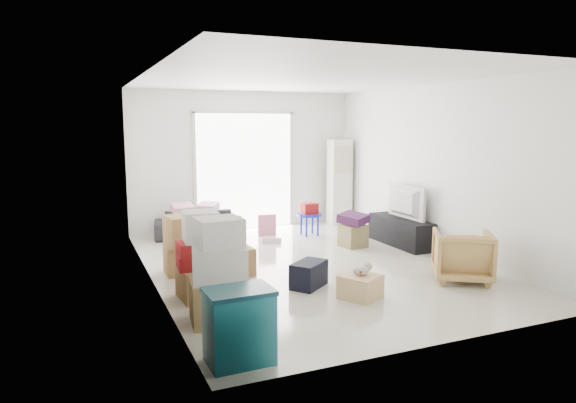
# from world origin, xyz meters

# --- Properties ---
(room_shell) EXTENTS (4.98, 6.48, 3.18)m
(room_shell) POSITION_xyz_m (0.00, 0.00, 1.35)
(room_shell) COLOR beige
(room_shell) RESTS_ON ground
(sliding_door) EXTENTS (2.10, 0.04, 2.33)m
(sliding_door) POSITION_xyz_m (0.00, 2.98, 1.24)
(sliding_door) COLOR white
(sliding_door) RESTS_ON room_shell
(ac_tower) EXTENTS (0.45, 0.30, 1.75)m
(ac_tower) POSITION_xyz_m (1.95, 2.65, 0.88)
(ac_tower) COLOR silver
(ac_tower) RESTS_ON room_shell
(tv_console) EXTENTS (0.42, 1.40, 0.47)m
(tv_console) POSITION_xyz_m (2.00, 0.54, 0.23)
(tv_console) COLOR black
(tv_console) RESTS_ON room_shell
(television) EXTENTS (0.58, 0.99, 0.13)m
(television) POSITION_xyz_m (2.00, 0.54, 0.53)
(television) COLOR black
(television) RESTS_ON tv_console
(sofa) EXTENTS (1.66, 0.74, 0.63)m
(sofa) POSITION_xyz_m (-1.04, 2.50, 0.31)
(sofa) COLOR #25252A
(sofa) RESTS_ON room_shell
(pillow_left) EXTENTS (0.42, 0.35, 0.12)m
(pillow_left) POSITION_xyz_m (-1.35, 2.50, 0.69)
(pillow_left) COLOR #D89DB4
(pillow_left) RESTS_ON sofa
(pillow_right) EXTENTS (0.44, 0.43, 0.12)m
(pillow_right) POSITION_xyz_m (-0.87, 2.51, 0.69)
(pillow_right) COLOR #D89DB4
(pillow_right) RESTS_ON sofa
(armchair) EXTENTS (0.97, 0.96, 0.74)m
(armchair) POSITION_xyz_m (1.54, -1.49, 0.37)
(armchair) COLOR tan
(armchair) RESTS_ON room_shell
(storage_bins) EXTENTS (0.59, 0.42, 0.66)m
(storage_bins) POSITION_xyz_m (-1.90, -2.61, 0.33)
(storage_bins) COLOR #15606C
(storage_bins) RESTS_ON room_shell
(box_stack_a) EXTENTS (0.66, 0.57, 1.11)m
(box_stack_a) POSITION_xyz_m (-1.80, -1.63, 0.50)
(box_stack_a) COLOR olive
(box_stack_a) RESTS_ON room_shell
(box_stack_b) EXTENTS (0.59, 0.55, 1.05)m
(box_stack_b) POSITION_xyz_m (-1.80, -0.82, 0.46)
(box_stack_b) COLOR olive
(box_stack_b) RESTS_ON room_shell
(box_stack_c) EXTENTS (0.55, 0.52, 0.81)m
(box_stack_c) POSITION_xyz_m (-1.77, 0.31, 0.39)
(box_stack_c) COLOR olive
(box_stack_c) RESTS_ON room_shell
(loose_box) EXTENTS (0.49, 0.49, 0.38)m
(loose_box) POSITION_xyz_m (-1.15, -0.04, 0.19)
(loose_box) COLOR olive
(loose_box) RESTS_ON room_shell
(duffel_bag) EXTENTS (0.59, 0.55, 0.33)m
(duffel_bag) POSITION_xyz_m (-0.45, -0.94, 0.16)
(duffel_bag) COLOR black
(duffel_bag) RESTS_ON room_shell
(ottoman) EXTENTS (0.43, 0.43, 0.38)m
(ottoman) POSITION_xyz_m (1.18, 0.75, 0.19)
(ottoman) COLOR #978658
(ottoman) RESTS_ON room_shell
(blanket) EXTENTS (0.57, 0.57, 0.14)m
(blanket) POSITION_xyz_m (1.18, 0.75, 0.45)
(blanket) COLOR #4D2256
(blanket) RESTS_ON ottoman
(kids_table) EXTENTS (0.47, 0.47, 0.61)m
(kids_table) POSITION_xyz_m (0.89, 1.87, 0.43)
(kids_table) COLOR #1123BE
(kids_table) RESTS_ON room_shell
(toy_walker) EXTENTS (0.38, 0.34, 0.47)m
(toy_walker) POSITION_xyz_m (0.01, 1.70, 0.13)
(toy_walker) COLOR silver
(toy_walker) RESTS_ON room_shell
(wood_crate) EXTENTS (0.57, 0.57, 0.28)m
(wood_crate) POSITION_xyz_m (-0.05, -1.56, 0.14)
(wood_crate) COLOR #DCAD7F
(wood_crate) RESTS_ON room_shell
(plush_bunny) EXTENTS (0.27, 0.16, 0.14)m
(plush_bunny) POSITION_xyz_m (-0.02, -1.56, 0.34)
(plush_bunny) COLOR #B2ADA8
(plush_bunny) RESTS_ON wood_crate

